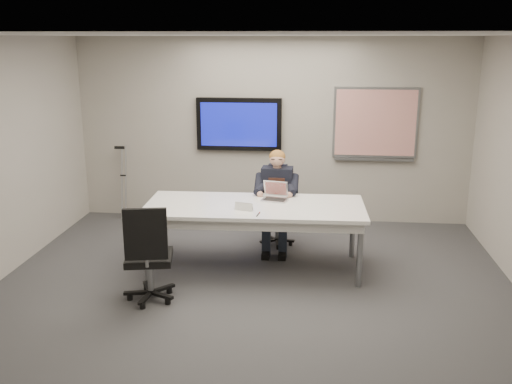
# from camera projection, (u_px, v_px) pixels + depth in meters

# --- Properties ---
(floor) EXTENTS (6.00, 6.00, 0.02)m
(floor) POSITION_uv_depth(u_px,v_px,m) (250.00, 302.00, 6.19)
(floor) COLOR #353537
(floor) RESTS_ON ground
(ceiling) EXTENTS (6.00, 6.00, 0.02)m
(ceiling) POSITION_uv_depth(u_px,v_px,m) (249.00, 35.00, 5.46)
(ceiling) COLOR silver
(ceiling) RESTS_ON wall_back
(wall_back) EXTENTS (6.00, 0.02, 2.80)m
(wall_back) POSITION_uv_depth(u_px,v_px,m) (272.00, 131.00, 8.70)
(wall_back) COLOR #A8A398
(wall_back) RESTS_ON ground
(wall_front) EXTENTS (6.00, 0.02, 2.80)m
(wall_front) POSITION_uv_depth(u_px,v_px,m) (182.00, 312.00, 2.94)
(wall_front) COLOR #A8A398
(wall_front) RESTS_ON ground
(conference_table) EXTENTS (2.68, 1.18, 0.82)m
(conference_table) POSITION_uv_depth(u_px,v_px,m) (255.00, 212.00, 6.92)
(conference_table) COLOR white
(conference_table) RESTS_ON ground
(tv_display) EXTENTS (1.30, 0.09, 0.80)m
(tv_display) POSITION_uv_depth(u_px,v_px,m) (239.00, 124.00, 8.68)
(tv_display) COLOR black
(tv_display) RESTS_ON wall_back
(whiteboard) EXTENTS (1.25, 0.08, 1.10)m
(whiteboard) POSITION_uv_depth(u_px,v_px,m) (375.00, 124.00, 8.48)
(whiteboard) COLOR gray
(whiteboard) RESTS_ON wall_back
(office_chair_far) EXTENTS (0.50, 0.50, 0.93)m
(office_chair_far) POSITION_uv_depth(u_px,v_px,m) (277.00, 223.00, 7.88)
(office_chair_far) COLOR black
(office_chair_far) RESTS_ON ground
(office_chair_near) EXTENTS (0.62, 0.62, 1.11)m
(office_chair_near) POSITION_uv_depth(u_px,v_px,m) (149.00, 271.00, 6.12)
(office_chair_near) COLOR black
(office_chair_near) RESTS_ON ground
(seated_person) EXTENTS (0.42, 0.72, 1.34)m
(seated_person) POSITION_uv_depth(u_px,v_px,m) (276.00, 211.00, 7.59)
(seated_person) COLOR #1E2532
(seated_person) RESTS_ON office_chair_far
(crutch) EXTENTS (0.18, 0.48, 1.23)m
(crutch) POSITION_uv_depth(u_px,v_px,m) (124.00, 181.00, 8.97)
(crutch) COLOR #B2B6BB
(crutch) RESTS_ON ground
(laptop) EXTENTS (0.35, 0.35, 0.22)m
(laptop) POSITION_uv_depth(u_px,v_px,m) (275.00, 195.00, 7.12)
(laptop) COLOR silver
(laptop) RESTS_ON conference_table
(name_tent) EXTENTS (0.23, 0.12, 0.09)m
(name_tent) POSITION_uv_depth(u_px,v_px,m) (244.00, 206.00, 6.69)
(name_tent) COLOR silver
(name_tent) RESTS_ON conference_table
(pen) EXTENTS (0.03, 0.15, 0.01)m
(pen) POSITION_uv_depth(u_px,v_px,m) (258.00, 214.00, 6.51)
(pen) COLOR black
(pen) RESTS_ON conference_table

